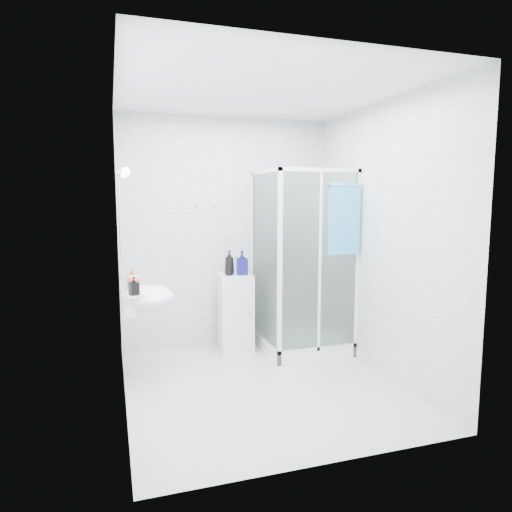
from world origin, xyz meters
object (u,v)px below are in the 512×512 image
object	(u,v)px
soap_dispenser_black	(134,286)
shampoo_bottle_a	(229,263)
shampoo_bottle_b	(242,263)
shower_enclosure	(298,312)
wall_basin	(145,297)
hand_towel	(344,217)
soap_dispenser_orange	(133,279)
storage_cabinet	(236,313)

from	to	relation	value
soap_dispenser_black	shampoo_bottle_a	bearing A→B (deg)	35.38
shampoo_bottle_b	soap_dispenser_black	bearing A→B (deg)	-147.96
shampoo_bottle_b	soap_dispenser_black	world-z (taller)	shampoo_bottle_b
shower_enclosure	soap_dispenser_black	world-z (taller)	shower_enclosure
shampoo_bottle_a	shower_enclosure	bearing A→B (deg)	-18.18
wall_basin	hand_towel	xyz separation A→B (m)	(1.98, -0.09, 0.71)
shampoo_bottle_b	soap_dispenser_orange	world-z (taller)	shampoo_bottle_b
shampoo_bottle_a	soap_dispenser_black	distance (m)	1.28
hand_towel	shampoo_bottle_a	distance (m)	1.32
shower_enclosure	storage_cabinet	distance (m)	0.69
shower_enclosure	wall_basin	bearing A→B (deg)	-169.19
shampoo_bottle_a	shampoo_bottle_b	xyz separation A→B (m)	(0.14, 0.00, -0.00)
shower_enclosure	shampoo_bottle_b	size ratio (longest dim) A/B	7.57
shower_enclosure	shampoo_bottle_b	world-z (taller)	shower_enclosure
shower_enclosure	soap_dispenser_orange	xyz separation A→B (m)	(-1.76, -0.18, 0.50)
wall_basin	soap_dispenser_black	world-z (taller)	soap_dispenser_black
shampoo_bottle_a	shampoo_bottle_b	world-z (taller)	shampoo_bottle_a
storage_cabinet	hand_towel	bearing A→B (deg)	-29.99
shampoo_bottle_a	soap_dispenser_orange	size ratio (longest dim) A/B	1.64
storage_cabinet	shampoo_bottle_b	world-z (taller)	shampoo_bottle_b
shower_enclosure	soap_dispenser_orange	size ratio (longest dim) A/B	12.02
storage_cabinet	shampoo_bottle_a	xyz separation A→B (m)	(-0.08, -0.02, 0.57)
soap_dispenser_black	shower_enclosure	bearing A→B (deg)	16.03
wall_basin	soap_dispenser_orange	xyz separation A→B (m)	(-0.10, 0.14, 0.15)
wall_basin	hand_towel	size ratio (longest dim) A/B	0.78
wall_basin	hand_towel	distance (m)	2.10
storage_cabinet	shampoo_bottle_b	distance (m)	0.57
shampoo_bottle_a	shampoo_bottle_b	bearing A→B (deg)	0.91
shower_enclosure	storage_cabinet	size ratio (longest dim) A/B	2.32
storage_cabinet	shampoo_bottle_a	world-z (taller)	shampoo_bottle_a
soap_dispenser_black	wall_basin	bearing A→B (deg)	60.67
storage_cabinet	shampoo_bottle_b	xyz separation A→B (m)	(0.07, -0.02, 0.56)
wall_basin	storage_cabinet	size ratio (longest dim) A/B	0.65
storage_cabinet	soap_dispenser_orange	size ratio (longest dim) A/B	5.19
soap_dispenser_orange	shower_enclosure	bearing A→B (deg)	5.71
soap_dispenser_orange	soap_dispenser_black	distance (m)	0.33
shampoo_bottle_a	soap_dispenser_orange	xyz separation A→B (m)	(-1.04, -0.41, -0.05)
storage_cabinet	shampoo_bottle_a	size ratio (longest dim) A/B	3.17
shower_enclosure	shampoo_bottle_b	bearing A→B (deg)	157.46
hand_towel	shampoo_bottle_b	distance (m)	1.21
hand_towel	soap_dispenser_orange	distance (m)	2.17
hand_towel	shampoo_bottle_a	xyz separation A→B (m)	(-1.04, 0.64, -0.51)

